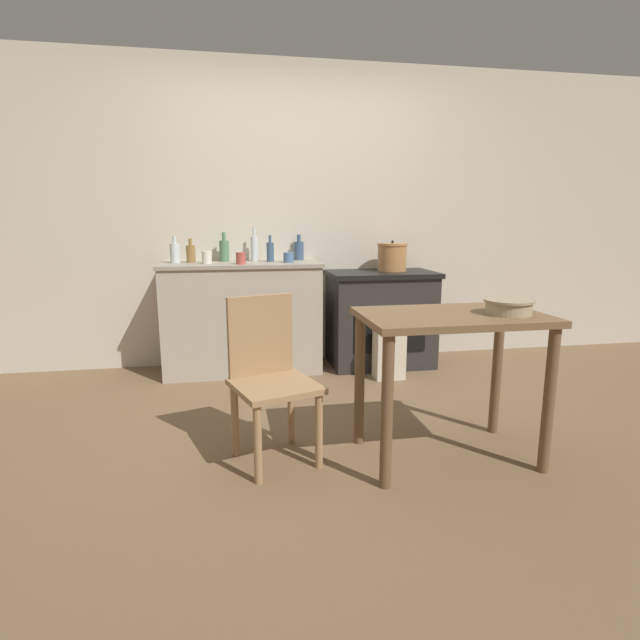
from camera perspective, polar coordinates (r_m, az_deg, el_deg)
ground_plane at (r=3.13m, az=1.37°, el=-12.11°), size 14.00×14.00×0.00m
wall_back at (r=4.43m, az=-2.81°, el=11.72°), size 8.00×0.07×2.55m
counter_cabinet at (r=4.18m, az=-8.88°, el=0.30°), size 1.29×0.54×0.91m
stove at (r=4.36m, az=6.91°, el=0.21°), size 0.90×0.59×0.82m
work_table at (r=2.65m, az=14.73°, el=-2.38°), size 0.92×0.59×0.78m
chair at (r=2.63m, az=-5.79°, el=-6.19°), size 0.50×0.50×0.86m
flour_sack at (r=4.02m, az=7.89°, el=-3.89°), size 0.23×0.16×0.39m
stock_pot at (r=4.36m, az=8.24°, el=7.14°), size 0.26×0.26×0.26m
mixing_bowl_large at (r=2.68m, az=20.76°, el=1.52°), size 0.24×0.24×0.07m
bottle_far_left at (r=4.18m, az=-5.71°, el=7.81°), size 0.06×0.06×0.22m
bottle_left at (r=4.26m, az=-10.89°, el=7.84°), size 0.08×0.08×0.24m
bottle_mid_left at (r=4.34m, az=-2.43°, el=7.98°), size 0.08×0.08×0.22m
bottle_center_left at (r=4.27m, az=-7.52°, el=8.16°), size 0.06×0.06×0.28m
bottle_center at (r=4.20m, az=-16.23°, el=7.40°), size 0.08×0.08×0.21m
bottle_center_right at (r=4.19m, az=-14.55°, el=7.38°), size 0.07×0.07×0.19m
cup_mid_right at (r=4.08m, az=-12.81°, el=7.00°), size 0.08×0.08×0.10m
cup_right at (r=3.96m, az=-9.04°, el=6.98°), size 0.07×0.07×0.09m
cup_far_right at (r=4.09m, az=-3.62°, el=7.14°), size 0.08×0.08×0.08m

